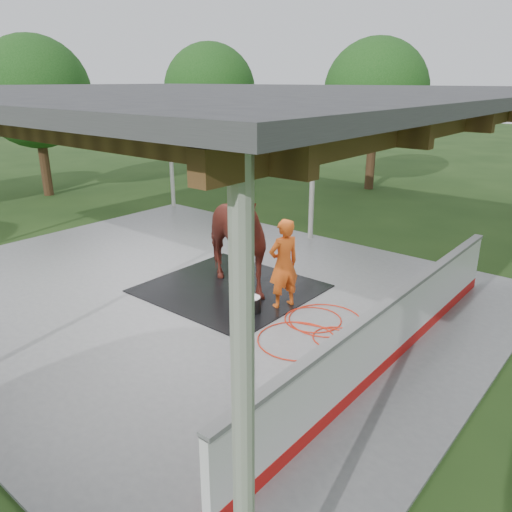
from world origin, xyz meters
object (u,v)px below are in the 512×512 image
Objects in this scene: handler at (284,264)px; wash_bucket at (252,305)px; dasher_board at (391,332)px; horse at (229,238)px.

wash_bucket is (-0.29, -0.59, -0.72)m from handler.
handler is at bearing 166.41° from dasher_board.
dasher_board is 2.82m from wash_bucket.
wash_bucket is at bearing -96.82° from horse.
handler is (-2.51, 0.61, 0.34)m from dasher_board.
dasher_board is 23.01× the size of wash_bucket.
horse reaches higher than wash_bucket.
horse reaches higher than dasher_board.
horse is (-3.88, 0.58, 0.58)m from dasher_board.
dasher_board is 3.97m from horse.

